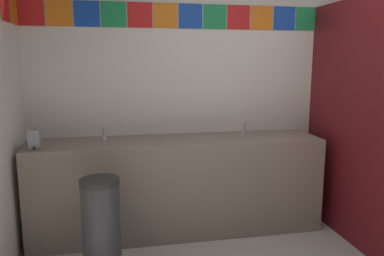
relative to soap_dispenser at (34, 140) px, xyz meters
The scene contains 7 objects.
wall_back 2.20m from the soap_dispenser, 13.15° to the left, with size 4.55×0.09×2.74m.
vanity_counter 1.33m from the soap_dispenser, ahead, with size 2.67×0.57×0.89m.
faucet_left 0.60m from the soap_dispenser, 25.08° to the left, with size 0.04×0.10×0.14m.
faucet_right 1.90m from the soap_dispenser, ahead, with size 0.04×0.10×0.14m.
soap_dispenser is the anchor object (origin of this frame).
toilet 3.27m from the soap_dispenser, ahead, with size 0.39×0.49×0.74m.
trash_bin 0.93m from the soap_dispenser, 41.81° to the right, with size 0.29×0.29×0.75m.
Camera 1 is at (-1.41, -1.91, 1.60)m, focal length 34.97 mm.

